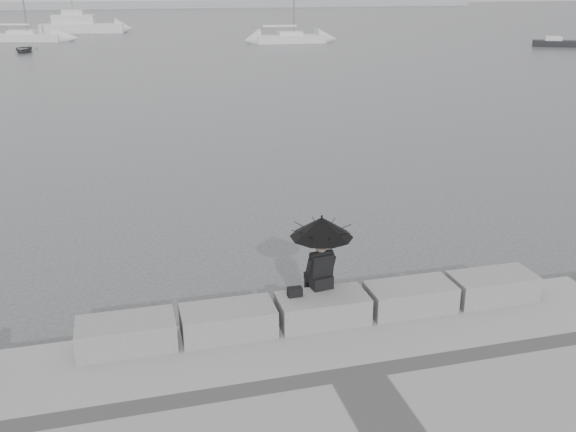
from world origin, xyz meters
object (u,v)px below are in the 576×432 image
object	(u,v)px
seated_person	(322,236)
small_motorboat	(561,43)
motor_cruiser	(83,25)
sailboat_left	(23,36)
dinghy	(24,49)
sailboat_right	(290,38)

from	to	relation	value
seated_person	small_motorboat	bearing A→B (deg)	41.84
small_motorboat	motor_cruiser	bearing A→B (deg)	173.90
sailboat_left	dinghy	distance (m)	12.32
sailboat_right	seated_person	bearing A→B (deg)	-102.35
motor_cruiser	dinghy	xyz separation A→B (m)	(-4.56, -23.41, -0.62)
sailboat_left	small_motorboat	xyz separation A→B (m)	(52.99, -20.42, -0.20)
seated_person	motor_cruiser	size ratio (longest dim) A/B	0.13
sailboat_right	motor_cruiser	world-z (taller)	sailboat_right
seated_person	small_motorboat	size ratio (longest dim) A/B	0.26
dinghy	motor_cruiser	bearing A→B (deg)	85.37
seated_person	motor_cruiser	distance (m)	79.04
sailboat_left	small_motorboat	bearing A→B (deg)	-6.12
seated_person	motor_cruiser	world-z (taller)	motor_cruiser
sailboat_left	motor_cruiser	bearing A→B (deg)	76.96
motor_cruiser	dinghy	bearing A→B (deg)	-92.31
sailboat_right	small_motorboat	size ratio (longest dim) A/B	2.40
sailboat_right	motor_cruiser	distance (m)	29.98
sailboat_left	small_motorboat	size ratio (longest dim) A/B	2.40
sailboat_right	motor_cruiser	size ratio (longest dim) A/B	1.22
dinghy	small_motorboat	bearing A→B (deg)	-2.62
small_motorboat	dinghy	xyz separation A→B (m)	(-51.61, 8.18, -0.05)
motor_cruiser	small_motorboat	world-z (taller)	motor_cruiser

